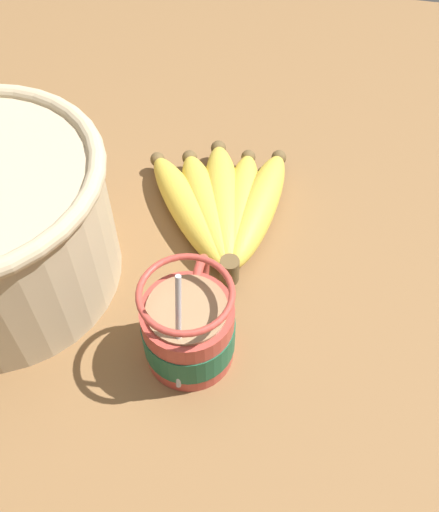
{
  "coord_description": "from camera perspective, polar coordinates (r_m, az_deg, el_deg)",
  "views": [
    {
      "loc": [
        -30.73,
        -10.32,
        52.58
      ],
      "look_at": [
        4.03,
        -3.23,
        7.55
      ],
      "focal_mm": 40.0,
      "sensor_mm": 36.0,
      "label": 1
    }
  ],
  "objects": [
    {
      "name": "banana_bunch",
      "position": [
        0.65,
        0.36,
        4.97
      ],
      "size": [
        20.96,
        18.18,
        4.48
      ],
      "color": "brown",
      "rests_on": "table"
    },
    {
      "name": "table",
      "position": [
        0.61,
        -3.78,
        -6.02
      ],
      "size": [
        138.32,
        138.32,
        3.0
      ],
      "color": "brown",
      "rests_on": "ground"
    },
    {
      "name": "coffee_mug",
      "position": [
        0.53,
        -3.08,
        -7.26
      ],
      "size": [
        12.67,
        8.66,
        14.58
      ],
      "color": "#B23D33",
      "rests_on": "table"
    }
  ]
}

